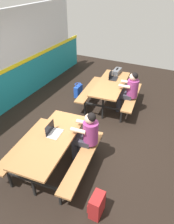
% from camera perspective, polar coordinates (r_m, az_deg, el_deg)
% --- Properties ---
extents(ground_plane, '(10.00, 10.00, 0.02)m').
position_cam_1_polar(ground_plane, '(5.35, -0.15, -4.94)').
color(ground_plane, black).
extents(accent_backdrop, '(8.00, 0.14, 2.60)m').
position_cam_1_polar(accent_backdrop, '(6.11, -22.15, 11.31)').
color(accent_backdrop, teal).
rests_on(accent_backdrop, ground).
extents(picnic_table_left, '(1.88, 1.71, 0.74)m').
position_cam_1_polar(picnic_table_left, '(4.13, -9.52, -8.96)').
color(picnic_table_left, '#9E6B3D').
rests_on(picnic_table_left, ground).
extents(picnic_table_right, '(1.88, 1.71, 0.74)m').
position_cam_1_polar(picnic_table_right, '(6.06, 6.42, 6.46)').
color(picnic_table_right, '#9E6B3D').
rests_on(picnic_table_right, ground).
extents(student_nearer, '(0.39, 0.54, 1.21)m').
position_cam_1_polar(student_nearer, '(4.13, -0.06, -5.84)').
color(student_nearer, '#2D2D38').
rests_on(student_nearer, ground).
extents(student_further, '(0.39, 0.54, 1.21)m').
position_cam_1_polar(student_further, '(5.79, 11.48, 6.05)').
color(student_further, '#2D2D38').
rests_on(student_further, ground).
extents(laptop_silver, '(0.34, 0.25, 0.22)m').
position_cam_1_polar(laptop_silver, '(4.10, -9.20, -5.27)').
color(laptop_silver, silver).
rests_on(laptop_silver, picnic_table_left).
extents(laptop_dark, '(0.34, 0.25, 0.22)m').
position_cam_1_polar(laptop_dark, '(6.24, 6.94, 9.43)').
color(laptop_dark, black).
rests_on(laptop_dark, picnic_table_right).
extents(toolbox_grey, '(0.40, 0.18, 0.18)m').
position_cam_1_polar(toolbox_grey, '(6.58, 8.17, 10.89)').
color(toolbox_grey, '#595B60').
rests_on(toolbox_grey, picnic_table_right).
extents(backpack_dark, '(0.30, 0.22, 0.44)m').
position_cam_1_polar(backpack_dark, '(3.70, 2.63, -24.01)').
color(backpack_dark, maroon).
rests_on(backpack_dark, ground).
extents(tote_bag_bright, '(0.34, 0.21, 0.43)m').
position_cam_1_polar(tote_bag_bright, '(6.71, -2.41, 5.83)').
color(tote_bag_bright, '#1E47B2').
rests_on(tote_bag_bright, ground).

